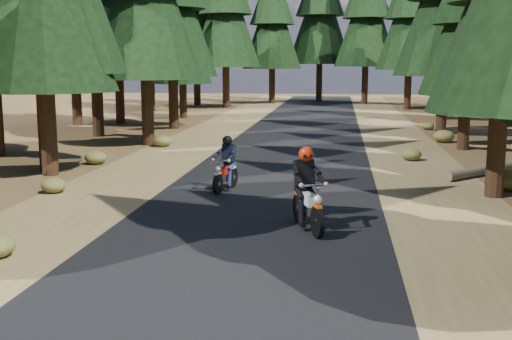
# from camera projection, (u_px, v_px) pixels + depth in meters

# --- Properties ---
(ground) EXTENTS (120.00, 120.00, 0.00)m
(ground) POSITION_uv_depth(u_px,v_px,m) (247.00, 233.00, 13.61)
(ground) COLOR #443018
(ground) RESTS_ON ground
(road) EXTENTS (6.00, 100.00, 0.01)m
(road) POSITION_uv_depth(u_px,v_px,m) (272.00, 187.00, 18.50)
(road) COLOR black
(road) RESTS_ON ground
(shoulder_l) EXTENTS (3.20, 100.00, 0.01)m
(shoulder_l) POSITION_uv_depth(u_px,v_px,m) (118.00, 184.00, 19.09)
(shoulder_l) COLOR brown
(shoulder_l) RESTS_ON ground
(shoulder_r) EXTENTS (3.20, 100.00, 0.01)m
(shoulder_r) POSITION_uv_depth(u_px,v_px,m) (435.00, 192.00, 17.91)
(shoulder_r) COLOR brown
(shoulder_r) RESTS_ON ground
(log_near) EXTENTS (4.00, 4.07, 0.32)m
(log_near) POSITION_uv_depth(u_px,v_px,m) (498.00, 168.00, 20.97)
(log_near) COLOR #4C4233
(log_near) RESTS_ON ground
(understory_shrubs) EXTENTS (14.35, 32.65, 0.59)m
(understory_shrubs) POSITION_uv_depth(u_px,v_px,m) (340.00, 169.00, 20.27)
(understory_shrubs) COLOR #474C1E
(understory_shrubs) RESTS_ON ground
(rider_lead) EXTENTS (1.26, 2.08, 1.78)m
(rider_lead) POSITION_uv_depth(u_px,v_px,m) (308.00, 203.00, 13.71)
(rider_lead) COLOR silver
(rider_lead) RESTS_ON road
(rider_follow) EXTENTS (0.86, 1.79, 1.54)m
(rider_follow) POSITION_uv_depth(u_px,v_px,m) (226.00, 173.00, 17.93)
(rider_follow) COLOR maroon
(rider_follow) RESTS_ON road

